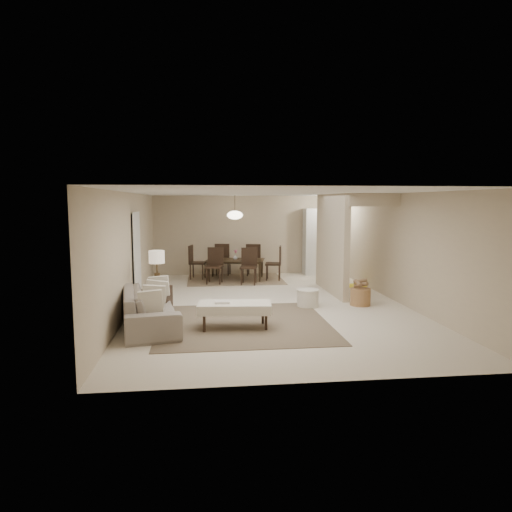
{
  "coord_description": "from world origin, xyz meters",
  "views": [
    {
      "loc": [
        -1.48,
        -9.98,
        2.3
      ],
      "look_at": [
        -0.23,
        0.5,
        1.05
      ],
      "focal_mm": 32.0,
      "sensor_mm": 36.0,
      "label": 1
    }
  ],
  "objects": [
    {
      "name": "wicker_basket",
      "position": [
        2.03,
        -0.31,
        0.19
      ],
      "size": [
        0.47,
        0.47,
        0.38
      ],
      "primitive_type": "cylinder",
      "rotation": [
        0.0,
        0.0,
        0.04
      ],
      "color": "brown",
      "rests_on": "floor"
    },
    {
      "name": "dining_rug",
      "position": [
        -0.5,
        3.43,
        0.01
      ],
      "size": [
        2.8,
        2.1,
        0.01
      ],
      "primitive_type": "cube",
      "color": "#736047",
      "rests_on": "floor"
    },
    {
      "name": "living_rug",
      "position": [
        -0.7,
        -1.54,
        0.01
      ],
      "size": [
        3.2,
        3.2,
        0.01
      ],
      "primitive_type": "cube",
      "color": "brown",
      "rests_on": "floor"
    },
    {
      "name": "floor",
      "position": [
        0.0,
        0.0,
        0.0
      ],
      "size": [
        9.0,
        9.0,
        0.0
      ],
      "primitive_type": "plane",
      "color": "beige",
      "rests_on": "ground"
    },
    {
      "name": "dining_table",
      "position": [
        -0.5,
        3.43,
        0.3
      ],
      "size": [
        1.86,
        1.28,
        0.6
      ],
      "primitive_type": "imported",
      "rotation": [
        0.0,
        0.0,
        -0.21
      ],
      "color": "black",
      "rests_on": "dining_rug"
    },
    {
      "name": "round_pouf",
      "position": [
        0.83,
        -0.29,
        0.19
      ],
      "size": [
        0.49,
        0.49,
        0.38
      ],
      "primitive_type": "cylinder",
      "color": "beige",
      "rests_on": "floor"
    },
    {
      "name": "side_table",
      "position": [
        -2.4,
        -0.57,
        0.28
      ],
      "size": [
        0.59,
        0.59,
        0.56
      ],
      "primitive_type": "cube",
      "rotation": [
        0.0,
        0.0,
        -0.19
      ],
      "color": "black",
      "rests_on": "floor"
    },
    {
      "name": "right_wall",
      "position": [
        3.0,
        0.0,
        1.25
      ],
      "size": [
        0.0,
        9.0,
        9.0
      ],
      "primitive_type": "plane",
      "rotation": [
        1.57,
        0.0,
        -1.57
      ],
      "color": "#C5B495",
      "rests_on": "floor"
    },
    {
      "name": "ceiling",
      "position": [
        0.0,
        0.0,
        2.5
      ],
      "size": [
        9.0,
        9.0,
        0.0
      ],
      "primitive_type": "plane",
      "rotation": [
        3.14,
        0.0,
        0.0
      ],
      "color": "white",
      "rests_on": "back_wall"
    },
    {
      "name": "sofa",
      "position": [
        -2.45,
        -1.54,
        0.35
      ],
      "size": [
        2.49,
        1.3,
        0.69
      ],
      "primitive_type": "imported",
      "rotation": [
        0.0,
        0.0,
        1.73
      ],
      "color": "gray",
      "rests_on": "floor"
    },
    {
      "name": "partition",
      "position": [
        1.8,
        1.25,
        1.25
      ],
      "size": [
        0.15,
        2.5,
        2.5
      ],
      "primitive_type": "cube",
      "color": "#C5B495",
      "rests_on": "floor"
    },
    {
      "name": "table_lamp",
      "position": [
        -2.4,
        -0.57,
        1.12
      ],
      "size": [
        0.32,
        0.32,
        0.76
      ],
      "color": "#48351F",
      "rests_on": "side_table"
    },
    {
      "name": "yellow_mat",
      "position": [
        2.61,
        2.03,
        0.01
      ],
      "size": [
        0.94,
        0.64,
        0.01
      ],
      "primitive_type": "cube",
      "rotation": [
        0.0,
        0.0,
        0.12
      ],
      "color": "yellow",
      "rests_on": "floor"
    },
    {
      "name": "doorway",
      "position": [
        -2.97,
        0.6,
        1.02
      ],
      "size": [
        0.04,
        0.9,
        2.04
      ],
      "primitive_type": "cube",
      "color": "black",
      "rests_on": "floor"
    },
    {
      "name": "ottoman_bench",
      "position": [
        -0.9,
        -1.84,
        0.38
      ],
      "size": [
        1.38,
        0.73,
        0.48
      ],
      "rotation": [
        0.0,
        0.0,
        -0.09
      ],
      "color": "beige",
      "rests_on": "living_rug"
    },
    {
      "name": "pendant_light",
      "position": [
        -0.5,
        3.43,
        1.92
      ],
      "size": [
        0.46,
        0.46,
        0.71
      ],
      "color": "#48351F",
      "rests_on": "ceiling"
    },
    {
      "name": "left_wall",
      "position": [
        -3.0,
        0.0,
        1.25
      ],
      "size": [
        0.0,
        9.0,
        9.0
      ],
      "primitive_type": "plane",
      "rotation": [
        1.57,
        0.0,
        1.57
      ],
      "color": "#C5B495",
      "rests_on": "floor"
    },
    {
      "name": "flush_light",
      "position": [
        2.3,
        3.2,
        2.46
      ],
      "size": [
        0.44,
        0.44,
        0.05
      ],
      "primitive_type": "cylinder",
      "color": "white",
      "rests_on": "ceiling"
    },
    {
      "name": "vase",
      "position": [
        -0.5,
        3.43,
        0.67
      ],
      "size": [
        0.16,
        0.16,
        0.15
      ],
      "primitive_type": "imported",
      "rotation": [
        0.0,
        0.0,
        0.16
      ],
      "color": "silver",
      "rests_on": "dining_table"
    },
    {
      "name": "back_wall",
      "position": [
        0.0,
        4.5,
        1.25
      ],
      "size": [
        6.0,
        0.0,
        6.0
      ],
      "primitive_type": "plane",
      "rotation": [
        1.57,
        0.0,
        0.0
      ],
      "color": "#C5B495",
      "rests_on": "floor"
    },
    {
      "name": "dining_chairs",
      "position": [
        -0.5,
        3.43,
        0.51
      ],
      "size": [
        2.76,
        2.22,
        1.02
      ],
      "color": "black",
      "rests_on": "dining_rug"
    },
    {
      "name": "pantry_cabinet",
      "position": [
        2.35,
        4.15,
        1.05
      ],
      "size": [
        1.2,
        0.55,
        2.1
      ],
      "primitive_type": "cube",
      "color": "silver",
      "rests_on": "floor"
    }
  ]
}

